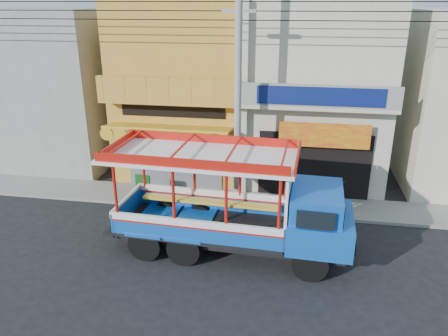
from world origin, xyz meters
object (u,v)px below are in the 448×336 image
at_px(utility_pole, 242,86).
at_px(songthaew_truck, 248,205).
at_px(potted_plant_b, 318,196).
at_px(green_sign, 143,188).
at_px(potted_plant_a, 331,192).

bearing_deg(utility_pole, songthaew_truck, -78.45).
bearing_deg(utility_pole, potted_plant_b, 7.32).
relative_size(utility_pole, green_sign, 27.98).
relative_size(green_sign, potted_plant_b, 0.90).
relative_size(utility_pole, songthaew_truck, 3.50).
height_order(utility_pole, potted_plant_a, utility_pole).
height_order(utility_pole, songthaew_truck, utility_pole).
relative_size(green_sign, potted_plant_a, 0.93).
distance_m(green_sign, potted_plant_b, 7.23).
xyz_separation_m(green_sign, potted_plant_b, (7.22, 0.06, 0.14)).
distance_m(songthaew_truck, potted_plant_b, 4.41).
bearing_deg(songthaew_truck, potted_plant_b, 55.89).
distance_m(utility_pole, songthaew_truck, 4.57).
bearing_deg(potted_plant_b, utility_pole, 64.08).
xyz_separation_m(songthaew_truck, potted_plant_b, (2.40, 3.54, -1.10)).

